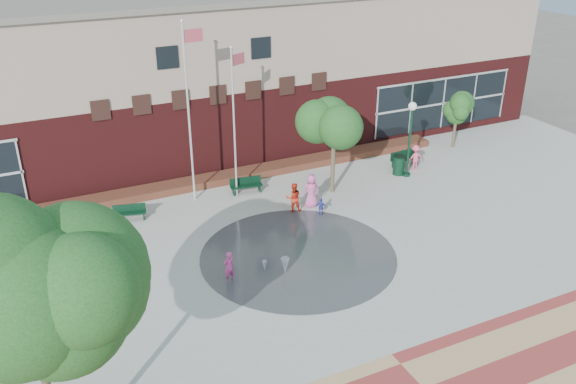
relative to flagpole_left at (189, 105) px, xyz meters
name	(u,v)px	position (x,y,z in m)	size (l,w,h in m)	color
ground	(333,292)	(2.25, -10.17, -5.00)	(120.00, 120.00, 0.00)	#666056
plaza_concrete	(288,245)	(2.25, -6.17, -5.00)	(46.00, 18.00, 0.01)	#A8A8A0
splash_pad	(298,256)	(2.25, -7.17, -5.00)	(8.40, 8.40, 0.01)	#383A3D
library_building	(189,72)	(2.25, 7.31, -0.36)	(44.40, 10.40, 9.20)	#521718
flower_bed	(227,181)	(2.25, 1.43, -5.00)	(26.00, 1.20, 0.40)	maroon
flagpole_left	(189,105)	(0.00, 0.00, 0.00)	(1.05, 0.20, 8.98)	white
flagpole_right	(234,115)	(2.12, -0.40, -0.71)	(0.87, 0.45, 7.68)	white
lamp_right	(410,131)	(11.39, -2.25, -2.37)	(0.45, 0.45, 4.24)	#0E321E
bench_left	(130,216)	(-3.51, -0.81, -4.75)	(1.59, 0.78, 0.77)	#0E321E
bench_mid	(246,188)	(2.61, -0.44, -4.73)	(1.71, 0.68, 0.83)	#0E321E
bench_right	(405,161)	(12.12, -1.05, -4.71)	(1.83, 0.64, 0.90)	#0E321E
trash_can	(399,165)	(11.12, -1.87, -4.44)	(0.68, 0.68, 1.11)	#0E321E
tree_big_left	(25,290)	(-8.22, -14.09, 0.68)	(4.98, 4.98, 7.95)	#493C2C
tree_mid	(334,122)	(6.69, -2.23, -1.19)	(3.10, 3.10, 5.24)	#493C2C
tree_small_right	(457,110)	(16.54, 0.11, -2.59)	(1.94, 1.94, 3.31)	#493C2C
water_jet_a	(285,274)	(1.13, -8.21, -5.00)	(0.37, 0.37, 0.71)	white
water_jet_b	(265,272)	(0.46, -7.67, -5.00)	(0.21, 0.21, 0.46)	white
child_splash	(229,266)	(-1.06, -7.65, -4.35)	(0.48, 0.31, 1.31)	#DB4395
adult_red	(294,198)	(3.88, -3.39, -4.24)	(0.74, 0.58, 1.53)	red
adult_pink	(311,191)	(4.91, -3.27, -4.14)	(0.84, 0.55, 1.73)	#DA579F
child_blue	(321,207)	(4.91, -4.31, -4.56)	(0.52, 0.22, 0.88)	#3540AF
person_bench	(415,158)	(12.32, -1.70, -4.27)	(0.95, 0.54, 1.47)	#E85A7A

